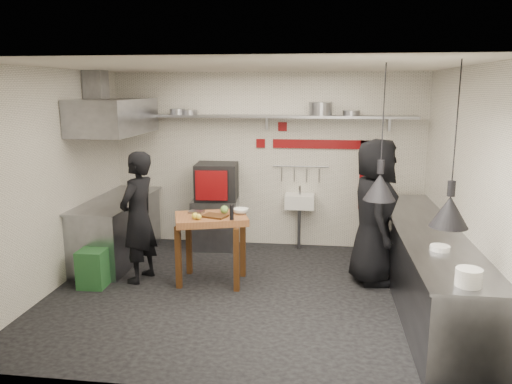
# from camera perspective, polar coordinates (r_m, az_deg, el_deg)

# --- Properties ---
(floor) EXTENTS (5.00, 5.00, 0.00)m
(floor) POSITION_cam_1_polar(r_m,az_deg,el_deg) (6.46, -0.89, -11.50)
(floor) COLOR black
(floor) RESTS_ON ground
(ceiling) EXTENTS (5.00, 5.00, 0.00)m
(ceiling) POSITION_cam_1_polar(r_m,az_deg,el_deg) (5.93, -0.98, 14.18)
(ceiling) COLOR beige
(ceiling) RESTS_ON floor
(wall_back) EXTENTS (5.00, 0.04, 2.80)m
(wall_back) POSITION_cam_1_polar(r_m,az_deg,el_deg) (8.09, 1.25, 3.62)
(wall_back) COLOR silver
(wall_back) RESTS_ON floor
(wall_front) EXTENTS (5.00, 0.04, 2.80)m
(wall_front) POSITION_cam_1_polar(r_m,az_deg,el_deg) (4.03, -5.32, -4.90)
(wall_front) COLOR silver
(wall_front) RESTS_ON floor
(wall_left) EXTENTS (0.04, 4.20, 2.80)m
(wall_left) POSITION_cam_1_polar(r_m,az_deg,el_deg) (6.86, -22.06, 1.26)
(wall_left) COLOR silver
(wall_left) RESTS_ON floor
(wall_right) EXTENTS (0.04, 4.20, 2.80)m
(wall_right) POSITION_cam_1_polar(r_m,az_deg,el_deg) (6.19, 22.60, 0.15)
(wall_right) COLOR silver
(wall_right) RESTS_ON floor
(red_band_horiz) EXTENTS (1.70, 0.02, 0.14)m
(red_band_horiz) POSITION_cam_1_polar(r_m,az_deg,el_deg) (7.99, 8.06, 5.42)
(red_band_horiz) COLOR maroon
(red_band_horiz) RESTS_ON wall_back
(red_band_vert) EXTENTS (0.14, 0.02, 1.10)m
(red_band_vert) POSITION_cam_1_polar(r_m,az_deg,el_deg) (8.09, 12.22, 1.91)
(red_band_vert) COLOR maroon
(red_band_vert) RESTS_ON wall_back
(red_tile_a) EXTENTS (0.14, 0.02, 0.14)m
(red_tile_a) POSITION_cam_1_polar(r_m,az_deg,el_deg) (7.99, 3.05, 7.47)
(red_tile_a) COLOR maroon
(red_tile_a) RESTS_ON wall_back
(red_tile_b) EXTENTS (0.14, 0.02, 0.14)m
(red_tile_b) POSITION_cam_1_polar(r_m,az_deg,el_deg) (8.05, 0.53, 5.58)
(red_tile_b) COLOR maroon
(red_tile_b) RESTS_ON wall_back
(back_shelf) EXTENTS (4.60, 0.34, 0.04)m
(back_shelf) POSITION_cam_1_polar(r_m,az_deg,el_deg) (7.84, 1.13, 8.64)
(back_shelf) COLOR slate
(back_shelf) RESTS_ON wall_back
(shelf_bracket_left) EXTENTS (0.04, 0.06, 0.24)m
(shelf_bracket_left) POSITION_cam_1_polar(r_m,az_deg,el_deg) (8.42, -11.84, 7.94)
(shelf_bracket_left) COLOR slate
(shelf_bracket_left) RESTS_ON wall_back
(shelf_bracket_mid) EXTENTS (0.04, 0.06, 0.24)m
(shelf_bracket_mid) POSITION_cam_1_polar(r_m,az_deg,el_deg) (8.00, 1.25, 7.99)
(shelf_bracket_mid) COLOR slate
(shelf_bracket_mid) RESTS_ON wall_back
(shelf_bracket_right) EXTENTS (0.04, 0.06, 0.24)m
(shelf_bracket_right) POSITION_cam_1_polar(r_m,az_deg,el_deg) (8.02, 14.99, 7.60)
(shelf_bracket_right) COLOR slate
(shelf_bracket_right) RESTS_ON wall_back
(pan_far_left) EXTENTS (0.26, 0.26, 0.09)m
(pan_far_left) POSITION_cam_1_polar(r_m,az_deg,el_deg) (8.12, -8.94, 9.07)
(pan_far_left) COLOR slate
(pan_far_left) RESTS_ON back_shelf
(pan_mid_left) EXTENTS (0.32, 0.32, 0.07)m
(pan_mid_left) POSITION_cam_1_polar(r_m,az_deg,el_deg) (8.07, -7.64, 9.02)
(pan_mid_left) COLOR slate
(pan_mid_left) RESTS_ON back_shelf
(stock_pot) EXTENTS (0.45, 0.45, 0.20)m
(stock_pot) POSITION_cam_1_polar(r_m,az_deg,el_deg) (7.79, 7.40, 9.41)
(stock_pot) COLOR slate
(stock_pot) RESTS_ON back_shelf
(pan_right) EXTENTS (0.30, 0.30, 0.08)m
(pan_right) POSITION_cam_1_polar(r_m,az_deg,el_deg) (7.80, 10.83, 8.86)
(pan_right) COLOR slate
(pan_right) RESTS_ON back_shelf
(oven_stand) EXTENTS (0.77, 0.71, 0.80)m
(oven_stand) POSITION_cam_1_polar(r_m,az_deg,el_deg) (8.15, -4.61, -3.55)
(oven_stand) COLOR slate
(oven_stand) RESTS_ON floor
(combi_oven) EXTENTS (0.69, 0.65, 0.58)m
(combi_oven) POSITION_cam_1_polar(r_m,az_deg,el_deg) (7.99, -4.49, 1.23)
(combi_oven) COLOR black
(combi_oven) RESTS_ON oven_stand
(oven_door) EXTENTS (0.49, 0.07, 0.46)m
(oven_door) POSITION_cam_1_polar(r_m,az_deg,el_deg) (7.66, -5.12, 0.74)
(oven_door) COLOR maroon
(oven_door) RESTS_ON combi_oven
(oven_glass) EXTENTS (0.35, 0.04, 0.34)m
(oven_glass) POSITION_cam_1_polar(r_m,az_deg,el_deg) (7.68, -5.51, 0.77)
(oven_glass) COLOR black
(oven_glass) RESTS_ON oven_door
(hand_sink) EXTENTS (0.46, 0.34, 0.22)m
(hand_sink) POSITION_cam_1_polar(r_m,az_deg,el_deg) (7.99, 5.01, -1.06)
(hand_sink) COLOR silver
(hand_sink) RESTS_ON wall_back
(sink_tap) EXTENTS (0.03, 0.03, 0.14)m
(sink_tap) POSITION_cam_1_polar(r_m,az_deg,el_deg) (7.95, 5.04, 0.21)
(sink_tap) COLOR slate
(sink_tap) RESTS_ON hand_sink
(sink_drain) EXTENTS (0.06, 0.06, 0.66)m
(sink_drain) POSITION_cam_1_polar(r_m,az_deg,el_deg) (8.06, 4.94, -4.17)
(sink_drain) COLOR slate
(sink_drain) RESTS_ON floor
(utensil_rail) EXTENTS (0.90, 0.02, 0.02)m
(utensil_rail) POSITION_cam_1_polar(r_m,az_deg,el_deg) (8.03, 5.13, 2.93)
(utensil_rail) COLOR slate
(utensil_rail) RESTS_ON wall_back
(counter_right) EXTENTS (0.70, 3.80, 0.90)m
(counter_right) POSITION_cam_1_polar(r_m,az_deg,el_deg) (6.36, 18.84, -8.17)
(counter_right) COLOR slate
(counter_right) RESTS_ON floor
(counter_right_top) EXTENTS (0.76, 3.90, 0.03)m
(counter_right_top) POSITION_cam_1_polar(r_m,az_deg,el_deg) (6.22, 19.13, -4.14)
(counter_right_top) COLOR slate
(counter_right_top) RESTS_ON counter_right
(plate_stack) EXTENTS (0.24, 0.24, 0.15)m
(plate_stack) POSITION_cam_1_polar(r_m,az_deg,el_deg) (4.58, 23.14, -8.97)
(plate_stack) COLOR silver
(plate_stack) RESTS_ON counter_right_top
(small_bowl_right) EXTENTS (0.25, 0.25, 0.05)m
(small_bowl_right) POSITION_cam_1_polar(r_m,az_deg,el_deg) (5.45, 20.29, -6.02)
(small_bowl_right) COLOR silver
(small_bowl_right) RESTS_ON counter_right_top
(counter_left) EXTENTS (0.70, 1.90, 0.90)m
(counter_left) POSITION_cam_1_polar(r_m,az_deg,el_deg) (7.83, -15.53, -4.21)
(counter_left) COLOR slate
(counter_left) RESTS_ON floor
(counter_left_top) EXTENTS (0.76, 2.00, 0.03)m
(counter_left_top) POSITION_cam_1_polar(r_m,az_deg,el_deg) (7.72, -15.72, -0.89)
(counter_left_top) COLOR slate
(counter_left_top) RESTS_ON counter_left
(extractor_hood) EXTENTS (0.78, 1.60, 0.50)m
(extractor_hood) POSITION_cam_1_polar(r_m,az_deg,el_deg) (7.54, -15.90, 8.30)
(extractor_hood) COLOR slate
(extractor_hood) RESTS_ON ceiling
(hood_duct) EXTENTS (0.28, 0.28, 0.50)m
(hood_duct) POSITION_cam_1_polar(r_m,az_deg,el_deg) (7.63, -17.83, 11.23)
(hood_duct) COLOR slate
(hood_duct) RESTS_ON ceiling
(green_bin) EXTENTS (0.36, 0.36, 0.50)m
(green_bin) POSITION_cam_1_polar(r_m,az_deg,el_deg) (6.91, -18.12, -8.28)
(green_bin) COLOR #225728
(green_bin) RESTS_ON floor
(prep_table) EXTENTS (1.07, 0.89, 0.92)m
(prep_table) POSITION_cam_1_polar(r_m,az_deg,el_deg) (6.68, -5.10, -6.50)
(prep_table) COLOR brown
(prep_table) RESTS_ON floor
(cutting_board) EXTENTS (0.36, 0.30, 0.02)m
(cutting_board) POSITION_cam_1_polar(r_m,az_deg,el_deg) (6.47, -4.72, -2.75)
(cutting_board) COLOR #44250F
(cutting_board) RESTS_ON prep_table
(pepper_mill) EXTENTS (0.06, 0.06, 0.20)m
(pepper_mill) POSITION_cam_1_polar(r_m,az_deg,el_deg) (6.29, -2.80, -2.33)
(pepper_mill) COLOR black
(pepper_mill) RESTS_ON prep_table
(lemon_a) EXTENTS (0.11, 0.11, 0.09)m
(lemon_a) POSITION_cam_1_polar(r_m,az_deg,el_deg) (6.39, -6.99, -2.74)
(lemon_a) COLOR gold
(lemon_a) RESTS_ON prep_table
(lemon_b) EXTENTS (0.09, 0.09, 0.07)m
(lemon_b) POSITION_cam_1_polar(r_m,az_deg,el_deg) (6.35, -6.57, -2.83)
(lemon_b) COLOR gold
(lemon_b) RESTS_ON prep_table
(veg_ball) EXTENTS (0.13, 0.13, 0.11)m
(veg_ball) POSITION_cam_1_polar(r_m,az_deg,el_deg) (6.64, -3.64, -2.02)
(veg_ball) COLOR #6A9B44
(veg_ball) RESTS_ON prep_table
(steel_tray) EXTENTS (0.21, 0.16, 0.03)m
(steel_tray) POSITION_cam_1_polar(r_m,az_deg,el_deg) (6.69, -6.84, -2.27)
(steel_tray) COLOR slate
(steel_tray) RESTS_ON prep_table
(bowl) EXTENTS (0.26, 0.26, 0.07)m
(bowl) POSITION_cam_1_polar(r_m,az_deg,el_deg) (6.62, -1.75, -2.19)
(bowl) COLOR silver
(bowl) RESTS_ON prep_table
(heat_lamp_near) EXTENTS (0.44, 0.44, 1.38)m
(heat_lamp_near) POSITION_cam_1_polar(r_m,az_deg,el_deg) (5.20, 14.26, 6.55)
(heat_lamp_near) COLOR black
(heat_lamp_near) RESTS_ON ceiling
(heat_lamp_far) EXTENTS (0.46, 0.46, 1.49)m
(heat_lamp_far) POSITION_cam_1_polar(r_m,az_deg,el_deg) (4.75, 21.78, 4.93)
(heat_lamp_far) COLOR black
(heat_lamp_far) RESTS_ON ceiling
(chef_left) EXTENTS (0.56, 0.72, 1.75)m
(chef_left) POSITION_cam_1_polar(r_m,az_deg,el_deg) (6.79, -13.31, -2.82)
(chef_left) COLOR black
(chef_left) RESTS_ON floor
(chef_right) EXTENTS (0.65, 0.96, 1.92)m
(chef_right) POSITION_cam_1_polar(r_m,az_deg,el_deg) (6.72, 13.39, -2.23)
(chef_right) COLOR black
(chef_right) RESTS_ON floor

